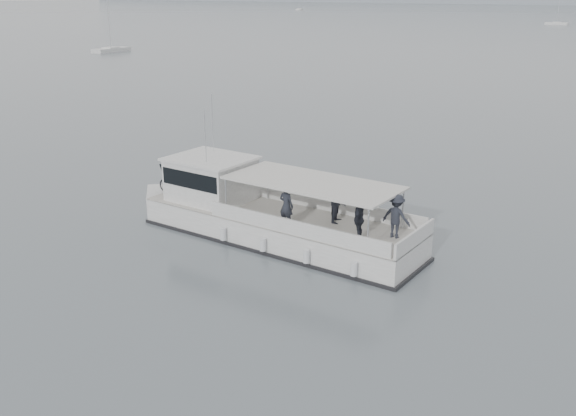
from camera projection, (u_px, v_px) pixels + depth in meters
The scene contains 2 objects.
ground at pixel (219, 266), 25.52m from camera, with size 1400.00×1400.00×0.00m, color slate.
tour_boat at pixel (256, 213), 28.55m from camera, with size 14.70×4.19×6.13m.
Camera 1 is at (16.52, -16.84, 10.39)m, focal length 40.00 mm.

